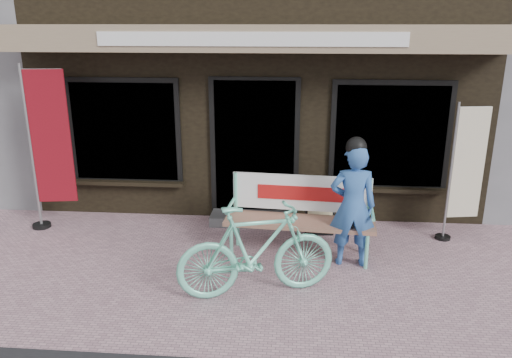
# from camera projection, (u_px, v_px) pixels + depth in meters

# --- Properties ---
(ground) EXTENTS (70.00, 70.00, 0.00)m
(ground) POSITION_uv_depth(u_px,v_px,m) (241.00, 279.00, 6.01)
(ground) COLOR #AD848F
(ground) RESTS_ON ground
(storefront) EXTENTS (7.00, 6.77, 6.00)m
(storefront) POSITION_uv_depth(u_px,v_px,m) (267.00, 20.00, 9.82)
(storefront) COLOR black
(storefront) RESTS_ON ground
(bench) EXTENTS (1.96, 0.64, 1.05)m
(bench) POSITION_uv_depth(u_px,v_px,m) (300.00, 210.00, 6.51)
(bench) COLOR #71DDBC
(bench) RESTS_ON ground
(person) EXTENTS (0.57, 0.38, 1.66)m
(person) POSITION_uv_depth(u_px,v_px,m) (353.00, 204.00, 6.16)
(person) COLOR #305DA5
(person) RESTS_ON ground
(bicycle) EXTENTS (1.86, 1.00, 1.08)m
(bicycle) POSITION_uv_depth(u_px,v_px,m) (256.00, 251.00, 5.53)
(bicycle) COLOR #71DDBC
(bicycle) RESTS_ON ground
(nobori_red) EXTENTS (0.72, 0.30, 2.42)m
(nobori_red) POSITION_uv_depth(u_px,v_px,m) (48.00, 146.00, 7.17)
(nobori_red) COLOR gray
(nobori_red) RESTS_ON ground
(nobori_cream) EXTENTS (0.58, 0.25, 1.96)m
(nobori_cream) POSITION_uv_depth(u_px,v_px,m) (465.00, 171.00, 6.84)
(nobori_cream) COLOR gray
(nobori_cream) RESTS_ON ground
(menu_stand) EXTENTS (0.42, 0.13, 0.84)m
(menu_stand) POSITION_uv_depth(u_px,v_px,m) (320.00, 207.00, 7.13)
(menu_stand) COLOR black
(menu_stand) RESTS_ON ground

